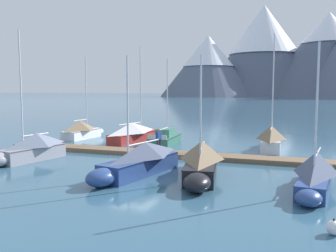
{
  "coord_description": "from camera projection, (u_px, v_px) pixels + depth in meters",
  "views": [
    {
      "loc": [
        10.22,
        -21.09,
        4.92
      ],
      "look_at": [
        0.0,
        6.0,
        2.0
      ],
      "focal_mm": 39.49,
      "sensor_mm": 36.0,
      "label": 1
    }
  ],
  "objects": [
    {
      "name": "sailboat_mid_dock_port",
      "position": [
        136.0,
        132.0,
        34.64
      ],
      "size": [
        2.94,
        7.63,
        8.91
      ],
      "color": "#B2332D",
      "rests_on": "ground"
    },
    {
      "name": "sailboat_outer_slip",
      "position": [
        201.0,
        161.0,
        20.55
      ],
      "size": [
        2.95,
        7.23,
        6.69
      ],
      "color": "black",
      "rests_on": "ground"
    },
    {
      "name": "sailboat_mid_dock_starboard",
      "position": [
        167.0,
        138.0,
        33.16
      ],
      "size": [
        2.23,
        6.0,
        7.55
      ],
      "color": "#336B56",
      "rests_on": "ground"
    },
    {
      "name": "mountain_west_summit",
      "position": [
        208.0,
        64.0,
        240.75
      ],
      "size": [
        62.5,
        62.5,
        39.32
      ],
      "color": "slate",
      "rests_on": "ground"
    },
    {
      "name": "sailboat_second_berth",
      "position": [
        30.0,
        148.0,
        25.3
      ],
      "size": [
        2.53,
        6.01,
        8.79
      ],
      "color": "#93939E",
      "rests_on": "ground"
    },
    {
      "name": "sailboat_end_of_dock",
      "position": [
        271.0,
        138.0,
        29.85
      ],
      "size": [
        1.87,
        5.82,
        9.34
      ],
      "color": "silver",
      "rests_on": "ground"
    },
    {
      "name": "mountain_shoulder_ridge",
      "position": [
        328.0,
        53.0,
        237.58
      ],
      "size": [
        91.69,
        91.69,
        53.77
      ],
      "color": "#4C566B",
      "rests_on": "ground"
    },
    {
      "name": "person_on_dock",
      "position": [
        159.0,
        138.0,
        27.47
      ],
      "size": [
        0.37,
        0.54,
        1.69
      ],
      "color": "#232328",
      "rests_on": "dock"
    },
    {
      "name": "dock",
      "position": [
        159.0,
        153.0,
        27.42
      ],
      "size": [
        25.37,
        2.29,
        0.3
      ],
      "color": "brown",
      "rests_on": "ground"
    },
    {
      "name": "sailboat_far_berth",
      "position": [
        138.0,
        160.0,
        21.06
      ],
      "size": [
        2.96,
        7.27,
        6.69
      ],
      "color": "navy",
      "rests_on": "ground"
    },
    {
      "name": "ground_plane",
      "position": [
        135.0,
        166.0,
        23.71
      ],
      "size": [
        700.0,
        700.0,
        0.0
      ],
      "primitive_type": "plane",
      "color": "#335B75"
    },
    {
      "name": "sailboat_nearest_berth",
      "position": [
        83.0,
        130.0,
        36.74
      ],
      "size": [
        2.01,
        5.68,
        8.19
      ],
      "color": "white",
      "rests_on": "ground"
    },
    {
      "name": "sailboat_last_slip",
      "position": [
        316.0,
        172.0,
        18.11
      ],
      "size": [
        2.0,
        6.66,
        7.06
      ],
      "color": "navy",
      "rests_on": "ground"
    },
    {
      "name": "mooring_buoy_channel_marker",
      "position": [
        333.0,
        228.0,
        12.46
      ],
      "size": [
        0.49,
        0.49,
        0.57
      ],
      "color": "white",
      "rests_on": "ground"
    },
    {
      "name": "mountain_central_massif",
      "position": [
        264.0,
        48.0,
        254.86
      ],
      "size": [
        84.47,
        84.47,
        62.01
      ],
      "color": "#4C566B",
      "rests_on": "ground"
    }
  ]
}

